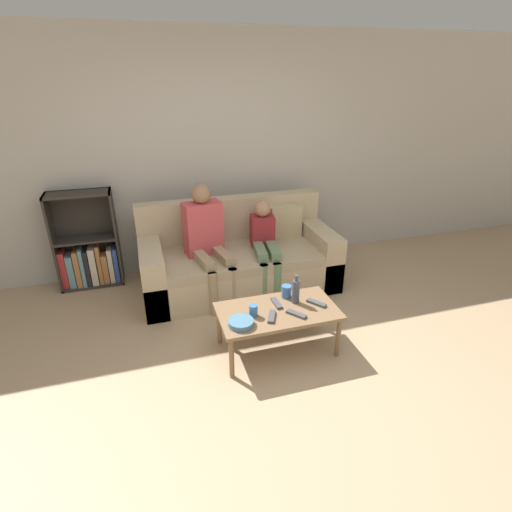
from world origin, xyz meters
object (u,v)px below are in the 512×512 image
object	(u,v)px
person_child	(265,242)
tv_remote_0	(296,314)
snack_bowl	(241,323)
bottle	(296,291)
tv_remote_2	(316,303)
person_adult	(206,235)
tv_remote_1	(276,303)
cup_near	(286,291)
couch	(239,260)
coffee_table	(278,314)
tv_remote_3	(272,317)
bookshelf	(88,252)
cup_far	(253,311)

from	to	relation	value
person_child	tv_remote_0	xyz separation A→B (m)	(-0.11, -1.16, -0.14)
snack_bowl	bottle	bearing A→B (deg)	19.73
tv_remote_2	snack_bowl	bearing A→B (deg)	153.96
person_adult	tv_remote_1	xyz separation A→B (m)	(0.40, -1.01, -0.27)
tv_remote_1	tv_remote_2	world-z (taller)	same
person_child	cup_near	xyz separation A→B (m)	(-0.08, -0.87, -0.10)
couch	coffee_table	xyz separation A→B (m)	(0.02, -1.18, 0.05)
cup_near	snack_bowl	distance (m)	0.57
tv_remote_1	tv_remote_3	world-z (taller)	same
tv_remote_1	bottle	xyz separation A→B (m)	(0.16, -0.02, 0.10)
person_child	tv_remote_1	bearing A→B (deg)	-94.41
tv_remote_0	snack_bowl	distance (m)	0.46
couch	person_child	size ratio (longest dim) A/B	2.16
cup_near	snack_bowl	xyz separation A→B (m)	(-0.48, -0.30, -0.03)
tv_remote_2	couch	bearing A→B (deg)	71.54
cup_near	tv_remote_0	distance (m)	0.30
coffee_table	tv_remote_2	distance (m)	0.34
couch	tv_remote_3	distance (m)	1.28
bookshelf	bottle	world-z (taller)	bookshelf
tv_remote_1	tv_remote_3	bearing A→B (deg)	-121.39
bookshelf	snack_bowl	world-z (taller)	bookshelf
coffee_table	tv_remote_0	bearing A→B (deg)	-45.70
cup_near	person_adult	bearing A→B (deg)	119.35
coffee_table	tv_remote_0	world-z (taller)	tv_remote_0
person_adult	tv_remote_0	distance (m)	1.34
cup_near	tv_remote_0	size ratio (longest dim) A/B	0.66
bottle	bookshelf	bearing A→B (deg)	137.15
person_child	tv_remote_2	xyz separation A→B (m)	(0.12, -1.05, -0.14)
tv_remote_3	cup_far	bearing A→B (deg)	177.04
cup_far	snack_bowl	size ratio (longest dim) A/B	0.50
person_adult	tv_remote_1	distance (m)	1.12
bookshelf	person_child	world-z (taller)	bookshelf
tv_remote_1	tv_remote_2	xyz separation A→B (m)	(0.32, -0.09, 0.00)
coffee_table	cup_far	distance (m)	0.24
cup_near	tv_remote_2	world-z (taller)	cup_near
cup_near	bottle	xyz separation A→B (m)	(0.04, -0.11, 0.05)
bookshelf	person_child	xyz separation A→B (m)	(1.81, -0.66, 0.16)
tv_remote_1	snack_bowl	world-z (taller)	snack_bowl
bookshelf	tv_remote_0	bearing A→B (deg)	-47.00
bookshelf	coffee_table	bearing A→B (deg)	-47.09
couch	person_child	world-z (taller)	person_child
tv_remote_1	snack_bowl	size ratio (longest dim) A/B	0.86
tv_remote_3	snack_bowl	xyz separation A→B (m)	(-0.26, -0.03, 0.01)
bookshelf	person_adult	world-z (taller)	person_adult
couch	cup_near	distance (m)	1.03
couch	person_adult	size ratio (longest dim) A/B	1.74
cup_near	couch	bearing A→B (deg)	99.03
tv_remote_2	snack_bowl	distance (m)	0.69
cup_near	cup_far	world-z (taller)	cup_near
person_adult	cup_far	distance (m)	1.15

